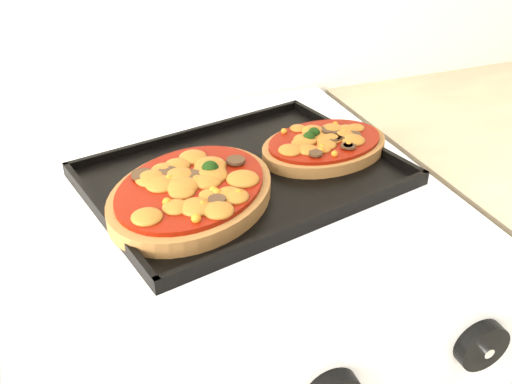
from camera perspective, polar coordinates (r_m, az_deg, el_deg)
name	(u,v)px	position (r m, az deg, el deg)	size (l,w,h in m)	color
control_panel	(320,381)	(0.61, 6.39, -18.28)	(0.60, 0.02, 0.09)	white
knob_right	(481,345)	(0.69, 21.60, -14.07)	(0.06, 0.06, 0.02)	black
baking_tray	(243,173)	(0.81, -1.28, 1.86)	(0.42, 0.31, 0.02)	black
pizza_left	(191,190)	(0.74, -6.47, 0.17)	(0.25, 0.19, 0.04)	#9D6336
pizza_right	(324,144)	(0.87, 6.87, 4.79)	(0.20, 0.14, 0.03)	#9D6336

